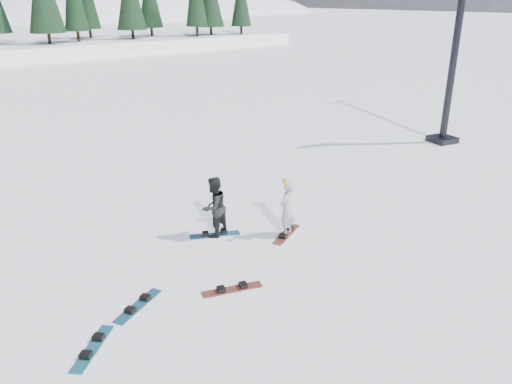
% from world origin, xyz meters
% --- Properties ---
extents(ground, '(420.00, 420.00, 0.00)m').
position_xyz_m(ground, '(0.00, 0.00, 0.00)').
color(ground, white).
rests_on(ground, ground).
extents(lift_tower, '(2.05, 1.35, 7.46)m').
position_xyz_m(lift_tower, '(13.94, 4.01, 3.04)').
color(lift_tower, black).
rests_on(lift_tower, ground).
extents(snowboarder_woman, '(0.75, 0.63, 1.88)m').
position_xyz_m(snowboarder_woman, '(1.12, 1.45, 0.88)').
color(snowboarder_woman, '#9F9EA3').
rests_on(snowboarder_woman, ground).
extents(snowboarder_man, '(1.03, 0.89, 1.84)m').
position_xyz_m(snowboarder_man, '(-0.55, 2.80, 0.92)').
color(snowboarder_man, black).
rests_on(snowboarder_man, ground).
extents(snowboard_woman, '(1.48, 0.87, 0.03)m').
position_xyz_m(snowboard_woman, '(1.12, 1.45, 0.01)').
color(snowboard_woman, brown).
rests_on(snowboard_woman, ground).
extents(snowboard_man, '(1.47, 0.92, 0.03)m').
position_xyz_m(snowboard_man, '(-0.55, 2.80, 0.01)').
color(snowboard_man, teal).
rests_on(snowboard_man, ground).
extents(snowboard_loose_a, '(1.31, 1.21, 0.03)m').
position_xyz_m(snowboard_loose_a, '(-5.46, 0.17, 0.01)').
color(snowboard_loose_a, '#186C84').
rests_on(snowboard_loose_a, ground).
extents(snowboard_loose_b, '(1.51, 0.77, 0.03)m').
position_xyz_m(snowboard_loose_b, '(-1.95, 0.08, 0.01)').
color(snowboard_loose_b, maroon).
rests_on(snowboard_loose_b, ground).
extents(snowboard_loose_c, '(1.47, 0.90, 0.03)m').
position_xyz_m(snowboard_loose_c, '(-4.05, 0.93, 0.01)').
color(snowboard_loose_c, '#16617C').
rests_on(snowboard_loose_c, ground).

